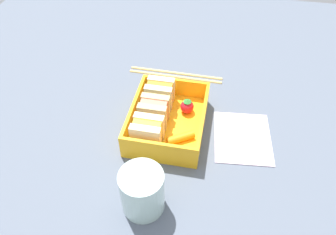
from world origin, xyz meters
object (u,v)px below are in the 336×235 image
at_px(sandwich_center, 160,93).
at_px(chopstick_pair, 176,74).
at_px(sandwich_left, 147,132).
at_px(drinking_glass, 142,191).
at_px(folded_napkin, 243,137).
at_px(strawberry_far_left, 187,106).
at_px(carrot_stick_far_left, 180,138).
at_px(sandwich_center_left, 154,111).

xyz_separation_m(sandwich_center, chopstick_pair, (0.11, -0.01, -0.03)).
height_order(sandwich_left, drinking_glass, drinking_glass).
bearing_deg(folded_napkin, sandwich_center, 73.06).
xyz_separation_m(strawberry_far_left, chopstick_pair, (0.13, 0.04, -0.02)).
relative_size(sandwich_center, folded_napkin, 0.42).
xyz_separation_m(sandwich_center, folded_napkin, (-0.05, -0.17, -0.04)).
xyz_separation_m(sandwich_left, carrot_stick_far_left, (0.01, -0.06, -0.02)).
bearing_deg(sandwich_center, drinking_glass, -174.63).
bearing_deg(strawberry_far_left, sandwich_center_left, 123.30).
xyz_separation_m(sandwich_center_left, folded_napkin, (0.00, -0.17, -0.04)).
xyz_separation_m(sandwich_center_left, chopstick_pair, (0.16, -0.01, -0.03)).
distance_m(carrot_stick_far_left, chopstick_pair, 0.21).
bearing_deg(folded_napkin, sandwich_left, 107.49).
distance_m(sandwich_center, strawberry_far_left, 0.06).
height_order(sandwich_left, folded_napkin, sandwich_left).
height_order(sandwich_center_left, drinking_glass, drinking_glass).
distance_m(chopstick_pair, folded_napkin, 0.23).
distance_m(sandwich_center, drinking_glass, 0.23).
relative_size(sandwich_left, chopstick_pair, 0.25).
height_order(sandwich_center_left, carrot_stick_far_left, sandwich_center_left).
bearing_deg(carrot_stick_far_left, sandwich_center_left, 55.94).
xyz_separation_m(chopstick_pair, folded_napkin, (-0.16, -0.16, -0.00)).
height_order(sandwich_center_left, strawberry_far_left, sandwich_center_left).
relative_size(sandwich_left, sandwich_center, 1.00).
height_order(sandwich_center, carrot_stick_far_left, sandwich_center).
distance_m(sandwich_left, folded_napkin, 0.18).
bearing_deg(sandwich_center, strawberry_far_left, -104.65).
relative_size(sandwich_center, chopstick_pair, 0.25).
bearing_deg(sandwich_center, sandwich_center_left, 180.00).
bearing_deg(sandwich_center_left, drinking_glass, -173.00).
bearing_deg(strawberry_far_left, folded_napkin, -108.09).
distance_m(chopstick_pair, drinking_glass, 0.34).
xyz_separation_m(sandwich_center_left, carrot_stick_far_left, (-0.04, -0.06, -0.02)).
bearing_deg(drinking_glass, sandwich_center, 5.37).
distance_m(sandwich_left, carrot_stick_far_left, 0.06).
height_order(sandwich_center, drinking_glass, drinking_glass).
relative_size(drinking_glass, folded_napkin, 0.62).
relative_size(strawberry_far_left, folded_napkin, 0.26).
height_order(sandwich_center_left, sandwich_center, same).
xyz_separation_m(carrot_stick_far_left, strawberry_far_left, (0.08, 0.00, 0.01)).
bearing_deg(chopstick_pair, folded_napkin, -135.68).
relative_size(sandwich_center_left, strawberry_far_left, 1.64).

